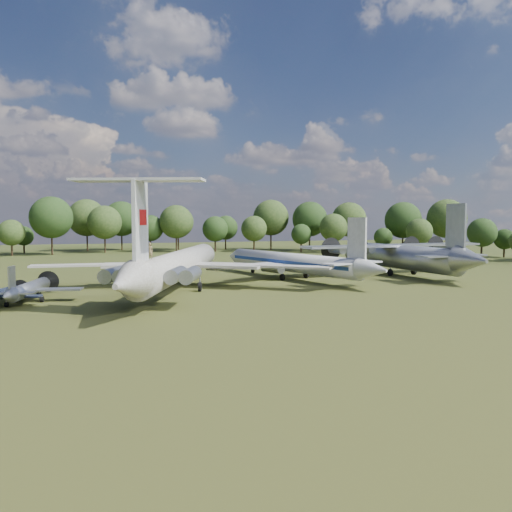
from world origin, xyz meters
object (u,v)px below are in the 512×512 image
object	(u,v)px
il62_airliner	(180,270)
small_prop_northwest	(29,292)
an12_transport	(398,260)
tu104_jet	(291,266)
person_on_il62	(150,251)

from	to	relation	value
il62_airliner	small_prop_northwest	bearing A→B (deg)	-142.39
il62_airliner	an12_transport	distance (m)	42.31
tu104_jet	an12_transport	bearing A→B (deg)	-17.38
tu104_jet	small_prop_northwest	distance (m)	41.96
small_prop_northwest	il62_airliner	bearing A→B (deg)	28.34
tu104_jet	small_prop_northwest	xyz separation A→B (m)	(-39.95, -12.78, -0.98)
tu104_jet	person_on_il62	bearing A→B (deg)	-157.18
an12_transport	small_prop_northwest	world-z (taller)	an12_transport
il62_airliner	tu104_jet	world-z (taller)	il62_airliner
tu104_jet	person_on_il62	world-z (taller)	person_on_il62
an12_transport	person_on_il62	xyz separation A→B (m)	(-47.52, -21.76, 3.86)
il62_airliner	person_on_il62	xyz separation A→B (m)	(-5.79, -14.80, 3.80)
il62_airliner	person_on_il62	bearing A→B (deg)	-90.00
il62_airliner	person_on_il62	distance (m)	16.34
tu104_jet	an12_transport	distance (m)	21.44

